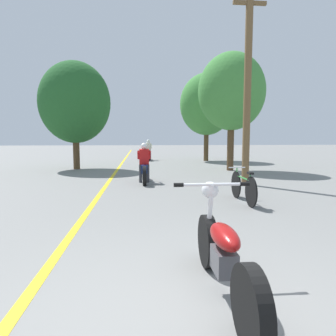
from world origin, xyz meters
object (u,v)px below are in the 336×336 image
motorcycle_foreground (223,253)px  motorcycle_rider_far (148,153)px  utility_pole (248,84)px  roadside_tree_left (75,103)px  bicycle_parked (243,187)px  roadside_tree_right_far (207,104)px  motorcycle_rider_lead (144,168)px  roadside_tree_right_near (232,92)px

motorcycle_foreground → motorcycle_rider_far: bearing=90.8°
utility_pole → motorcycle_rider_far: size_ratio=3.18×
roadside_tree_left → motorcycle_rider_far: roadside_tree_left is taller
utility_pole → motorcycle_rider_far: bearing=104.8°
roadside_tree_left → bicycle_parked: roadside_tree_left is taller
roadside_tree_right_far → motorcycle_rider_lead: (-4.37, -9.60, -3.30)m
roadside_tree_right_near → roadside_tree_right_far: size_ratio=0.95×
utility_pole → motorcycle_foreground: size_ratio=3.10×
roadside_tree_right_near → motorcycle_rider_far: roadside_tree_right_near is taller
roadside_tree_right_near → bicycle_parked: (-1.84, -7.10, -3.38)m
motorcycle_rider_far → bicycle_parked: motorcycle_rider_far is taller
roadside_tree_left → roadside_tree_right_near: bearing=-9.9°
utility_pole → bicycle_parked: bearing=-110.7°
bicycle_parked → motorcycle_foreground: bearing=-111.8°
roadside_tree_left → motorcycle_rider_lead: bearing=-55.4°
motorcycle_rider_far → bicycle_parked: bearing=-82.0°
roadside_tree_right_far → bicycle_parked: 13.73m
roadside_tree_left → roadside_tree_right_far: bearing=31.4°
bicycle_parked → motorcycle_rider_lead: bearing=124.0°
utility_pole → roadside_tree_right_near: size_ratio=1.16×
roadside_tree_right_far → bicycle_parked: (-1.98, -13.14, -3.44)m
roadside_tree_right_near → roadside_tree_right_far: bearing=88.6°
roadside_tree_left → motorcycle_rider_lead: size_ratio=2.57×
roadside_tree_left → motorcycle_rider_lead: 6.55m
roadside_tree_right_near → bicycle_parked: bearing=-104.5°
roadside_tree_right_far → motorcycle_rider_lead: size_ratio=2.84×
utility_pole → roadside_tree_left: utility_pole is taller
roadside_tree_right_near → motorcycle_rider_far: 8.48m
roadside_tree_right_near → roadside_tree_left: 7.72m
utility_pole → motorcycle_rider_lead: size_ratio=3.12×
utility_pole → roadside_tree_right_far: 10.48m
roadside_tree_right_near → motorcycle_rider_lead: size_ratio=2.69×
motorcycle_foreground → motorcycle_rider_lead: motorcycle_rider_lead is taller
roadside_tree_right_far → motorcycle_foreground: roadside_tree_right_far is taller
roadside_tree_right_near → motorcycle_foreground: (-3.54, -11.35, -3.32)m
utility_pole → roadside_tree_right_far: bearing=84.8°
motorcycle_rider_lead → motorcycle_rider_far: motorcycle_rider_far is taller
motorcycle_foreground → bicycle_parked: (1.70, 4.25, -0.06)m
motorcycle_rider_far → roadside_tree_left: bearing=-124.4°
roadside_tree_right_far → roadside_tree_left: 9.08m
roadside_tree_right_near → roadside_tree_left: (-7.59, 1.33, -0.43)m
roadside_tree_right_near → bicycle_parked: size_ratio=3.12×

